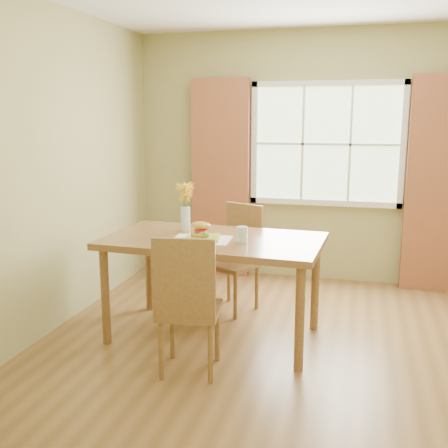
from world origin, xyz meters
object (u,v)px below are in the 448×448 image
flower_vase (185,200)px  water_glass (242,235)px  chair_far (238,252)px  chair_near (187,300)px  dining_table (214,248)px  croissant_sandwich (201,230)px

flower_vase → water_glass: bearing=-28.7°
chair_far → flower_vase: flower_vase is taller
chair_near → water_glass: bearing=60.3°
dining_table → flower_vase: size_ratio=4.25×
dining_table → chair_near: 0.73m
water_glass → flower_vase: size_ratio=0.30×
croissant_sandwich → water_glass: croissant_sandwich is taller
chair_far → water_glass: bearing=-50.7°
chair_far → flower_vase: (-0.34, -0.50, 0.55)m
dining_table → water_glass: water_glass is taller
croissant_sandwich → water_glass: size_ratio=1.52×
chair_far → croissant_sandwich: (-0.11, -0.79, 0.38)m
dining_table → chair_near: (0.01, -0.71, -0.19)m
chair_far → flower_vase: 0.82m
chair_near → water_glass: (0.25, 0.60, 0.34)m
dining_table → chair_far: bearing=90.0°
dining_table → croissant_sandwich: (-0.08, -0.09, 0.17)m
chair_near → flower_vase: 1.10m
croissant_sandwich → dining_table: bearing=61.8°
dining_table → chair_far: chair_far is taller
chair_near → flower_vase: flower_vase is taller
chair_far → croissant_sandwich: bearing=-74.5°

